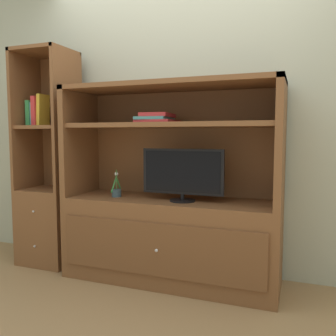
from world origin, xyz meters
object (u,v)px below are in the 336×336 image
(media_console, at_px, (170,219))
(bookshelf_tall, at_px, (50,195))
(upright_book_row, at_px, (38,112))
(tv_monitor, at_px, (182,174))
(magazine_stack, at_px, (157,119))
(potted_plant, at_px, (117,191))

(media_console, bearing_deg, bookshelf_tall, 179.80)
(upright_book_row, bearing_deg, tv_monitor, -2.41)
(media_console, height_order, magazine_stack, media_console)
(tv_monitor, relative_size, upright_book_row, 2.30)
(magazine_stack, distance_m, upright_book_row, 1.15)
(tv_monitor, height_order, magazine_stack, magazine_stack)
(media_console, distance_m, bookshelf_tall, 1.17)
(tv_monitor, height_order, upright_book_row, upright_book_row)
(tv_monitor, height_order, potted_plant, tv_monitor)
(bookshelf_tall, bearing_deg, upright_book_row, -173.81)
(bookshelf_tall, xyz_separation_m, upright_book_row, (-0.09, -0.01, 0.75))
(media_console, bearing_deg, upright_book_row, -179.73)
(media_console, distance_m, upright_book_row, 1.53)
(magazine_stack, bearing_deg, bookshelf_tall, 179.17)
(magazine_stack, relative_size, bookshelf_tall, 0.18)
(bookshelf_tall, bearing_deg, potted_plant, -5.30)
(potted_plant, bearing_deg, tv_monitor, -0.13)
(media_console, bearing_deg, magazine_stack, -174.14)
(upright_book_row, bearing_deg, media_console, 0.27)
(tv_monitor, bearing_deg, upright_book_row, 177.59)
(media_console, height_order, upright_book_row, media_console)
(bookshelf_tall, relative_size, upright_book_row, 6.86)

